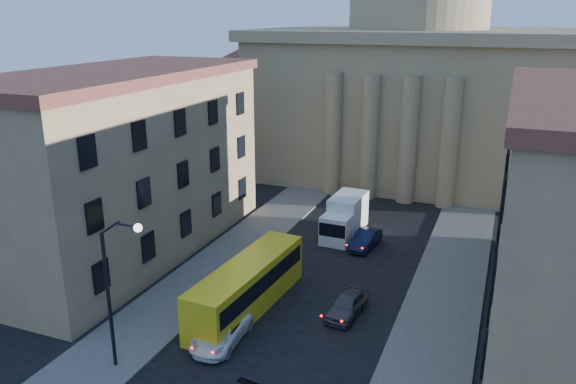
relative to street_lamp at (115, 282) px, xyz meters
name	(u,v)px	position (x,y,z in m)	size (l,w,h in m)	color
sidewalk_left	(194,285)	(-1.53, 10.00, -5.21)	(5.00, 60.00, 0.15)	#55534E
sidewalk_right	(435,333)	(15.47, 10.00, -5.21)	(5.00, 60.00, 0.15)	#55534E
church	(414,74)	(6.97, 47.47, 6.59)	(68.02, 28.76, 36.60)	#8A7855
building_left	(123,162)	(-10.03, 14.00, 2.14)	(11.60, 26.60, 14.70)	tan
street_lamp	(115,282)	(0.00, 0.00, 0.00)	(2.62, 0.44, 8.83)	black
car_left_mid	(222,332)	(3.80, 4.32, -4.59)	(2.30, 5.00, 1.39)	white
car_right_far	(347,305)	(9.82, 10.23, -4.55)	(1.73, 4.31, 1.47)	#434448
car_right_distant	(366,239)	(8.18, 21.46, -4.56)	(1.53, 4.39, 1.45)	black
city_bus	(247,284)	(3.47, 8.59, -3.54)	(3.40, 11.69, 3.25)	yellow
box_truck	(345,218)	(5.75, 23.45, -3.65)	(2.74, 6.38, 3.45)	white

